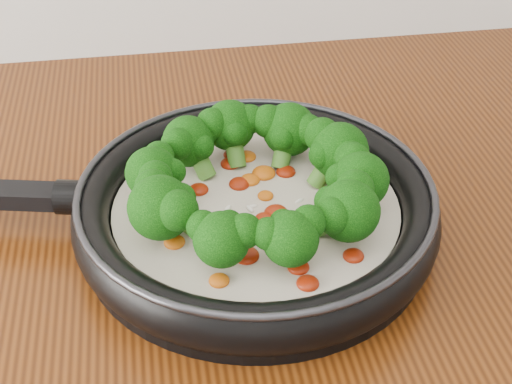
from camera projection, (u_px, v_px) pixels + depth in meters
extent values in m
cylinder|color=black|center=(256.00, 229.00, 0.69)|extent=(0.38, 0.38, 0.01)
torus|color=black|center=(256.00, 208.00, 0.68)|extent=(0.40, 0.40, 0.04)
torus|color=#2D2D33|center=(256.00, 188.00, 0.66)|extent=(0.39, 0.39, 0.01)
cylinder|color=black|center=(74.00, 197.00, 0.68)|extent=(0.04, 0.04, 0.03)
cylinder|color=beige|center=(256.00, 214.00, 0.68)|extent=(0.32, 0.32, 0.02)
ellipsoid|color=maroon|center=(308.00, 283.00, 0.59)|extent=(0.03, 0.03, 0.01)
ellipsoid|color=maroon|center=(167.00, 199.00, 0.68)|extent=(0.02, 0.02, 0.01)
ellipsoid|color=#D05A0D|center=(250.00, 180.00, 0.70)|extent=(0.03, 0.03, 0.01)
ellipsoid|color=maroon|center=(180.00, 210.00, 0.66)|extent=(0.02, 0.02, 0.01)
ellipsoid|color=maroon|center=(298.00, 267.00, 0.60)|extent=(0.02, 0.02, 0.01)
ellipsoid|color=#D05A0D|center=(265.00, 196.00, 0.68)|extent=(0.02, 0.02, 0.01)
ellipsoid|color=maroon|center=(239.00, 184.00, 0.70)|extent=(0.03, 0.03, 0.01)
ellipsoid|color=maroon|center=(286.00, 172.00, 0.71)|extent=(0.03, 0.03, 0.01)
ellipsoid|color=#D05A0D|center=(174.00, 242.00, 0.63)|extent=(0.03, 0.03, 0.01)
ellipsoid|color=maroon|center=(230.00, 164.00, 0.73)|extent=(0.03, 0.03, 0.01)
ellipsoid|color=maroon|center=(353.00, 256.00, 0.61)|extent=(0.02, 0.02, 0.01)
ellipsoid|color=#D05A0D|center=(366.00, 197.00, 0.68)|extent=(0.02, 0.02, 0.01)
ellipsoid|color=maroon|center=(276.00, 213.00, 0.66)|extent=(0.02, 0.02, 0.01)
ellipsoid|color=maroon|center=(231.00, 155.00, 0.74)|extent=(0.02, 0.02, 0.01)
ellipsoid|color=#D05A0D|center=(155.00, 190.00, 0.69)|extent=(0.03, 0.03, 0.01)
ellipsoid|color=maroon|center=(312.00, 215.00, 0.66)|extent=(0.02, 0.02, 0.01)
ellipsoid|color=maroon|center=(265.00, 220.00, 0.65)|extent=(0.02, 0.02, 0.01)
ellipsoid|color=#D05A0D|center=(219.00, 281.00, 0.59)|extent=(0.02, 0.02, 0.01)
ellipsoid|color=maroon|center=(340.00, 192.00, 0.69)|extent=(0.02, 0.02, 0.01)
ellipsoid|color=maroon|center=(199.00, 190.00, 0.69)|extent=(0.03, 0.03, 0.01)
ellipsoid|color=#D05A0D|center=(247.00, 157.00, 0.74)|extent=(0.03, 0.03, 0.01)
ellipsoid|color=maroon|center=(246.00, 256.00, 0.61)|extent=(0.03, 0.03, 0.01)
ellipsoid|color=maroon|center=(273.00, 212.00, 0.66)|extent=(0.02, 0.02, 0.01)
ellipsoid|color=#D05A0D|center=(264.00, 173.00, 0.71)|extent=(0.02, 0.02, 0.01)
ellipsoid|color=white|center=(354.00, 203.00, 0.68)|extent=(0.01, 0.01, 0.00)
ellipsoid|color=white|center=(228.00, 208.00, 0.67)|extent=(0.01, 0.01, 0.00)
ellipsoid|color=white|center=(250.00, 209.00, 0.66)|extent=(0.01, 0.01, 0.00)
ellipsoid|color=white|center=(202.00, 234.00, 0.64)|extent=(0.01, 0.01, 0.00)
ellipsoid|color=white|center=(334.00, 227.00, 0.65)|extent=(0.01, 0.01, 0.00)
ellipsoid|color=white|center=(329.00, 153.00, 0.74)|extent=(0.01, 0.01, 0.00)
ellipsoid|color=white|center=(276.00, 147.00, 0.75)|extent=(0.01, 0.01, 0.00)
ellipsoid|color=white|center=(322.00, 157.00, 0.73)|extent=(0.01, 0.01, 0.00)
ellipsoid|color=white|center=(177.00, 192.00, 0.69)|extent=(0.00, 0.01, 0.00)
ellipsoid|color=white|center=(327.00, 172.00, 0.72)|extent=(0.01, 0.01, 0.00)
ellipsoid|color=white|center=(277.00, 244.00, 0.63)|extent=(0.01, 0.01, 0.00)
ellipsoid|color=white|center=(293.00, 244.00, 0.62)|extent=(0.01, 0.01, 0.00)
ellipsoid|color=white|center=(299.00, 201.00, 0.68)|extent=(0.01, 0.01, 0.00)
ellipsoid|color=white|center=(253.00, 207.00, 0.67)|extent=(0.01, 0.01, 0.00)
ellipsoid|color=white|center=(271.00, 170.00, 0.71)|extent=(0.01, 0.01, 0.00)
ellipsoid|color=white|center=(323.00, 217.00, 0.66)|extent=(0.01, 0.01, 0.00)
ellipsoid|color=white|center=(170.00, 228.00, 0.64)|extent=(0.01, 0.01, 0.00)
ellipsoid|color=white|center=(185.00, 221.00, 0.66)|extent=(0.01, 0.01, 0.00)
ellipsoid|color=white|center=(172.00, 168.00, 0.72)|extent=(0.00, 0.01, 0.00)
ellipsoid|color=white|center=(236.00, 181.00, 0.70)|extent=(0.01, 0.01, 0.00)
ellipsoid|color=white|center=(158.00, 213.00, 0.66)|extent=(0.01, 0.01, 0.00)
ellipsoid|color=white|center=(234.00, 181.00, 0.70)|extent=(0.01, 0.01, 0.00)
cylinder|color=#528E2E|center=(338.00, 196.00, 0.66)|extent=(0.04, 0.03, 0.04)
sphere|color=black|center=(360.00, 180.00, 0.65)|extent=(0.06, 0.06, 0.05)
sphere|color=black|center=(354.00, 160.00, 0.66)|extent=(0.04, 0.04, 0.03)
sphere|color=black|center=(357.00, 187.00, 0.63)|extent=(0.04, 0.04, 0.03)
sphere|color=black|center=(340.00, 177.00, 0.65)|extent=(0.03, 0.03, 0.03)
cylinder|color=#528E2E|center=(323.00, 171.00, 0.69)|extent=(0.04, 0.03, 0.04)
sphere|color=black|center=(340.00, 151.00, 0.69)|extent=(0.07, 0.07, 0.06)
sphere|color=black|center=(322.00, 135.00, 0.70)|extent=(0.04, 0.04, 0.03)
sphere|color=black|center=(349.00, 158.00, 0.67)|extent=(0.04, 0.04, 0.03)
sphere|color=black|center=(323.00, 155.00, 0.68)|extent=(0.03, 0.03, 0.03)
cylinder|color=#528E2E|center=(283.00, 153.00, 0.72)|extent=(0.03, 0.04, 0.04)
sphere|color=black|center=(289.00, 129.00, 0.72)|extent=(0.06, 0.06, 0.05)
sphere|color=black|center=(268.00, 121.00, 0.72)|extent=(0.04, 0.04, 0.03)
sphere|color=black|center=(308.00, 130.00, 0.71)|extent=(0.04, 0.04, 0.03)
sphere|color=black|center=(283.00, 137.00, 0.71)|extent=(0.03, 0.03, 0.03)
cylinder|color=#528E2E|center=(235.00, 150.00, 0.72)|extent=(0.02, 0.04, 0.04)
sphere|color=black|center=(230.00, 125.00, 0.73)|extent=(0.06, 0.06, 0.05)
sphere|color=black|center=(212.00, 124.00, 0.71)|extent=(0.04, 0.04, 0.03)
sphere|color=black|center=(249.00, 119.00, 0.72)|extent=(0.04, 0.04, 0.03)
sphere|color=black|center=(235.00, 133.00, 0.71)|extent=(0.03, 0.03, 0.03)
cylinder|color=#528E2E|center=(201.00, 163.00, 0.71)|extent=(0.03, 0.04, 0.04)
sphere|color=black|center=(188.00, 141.00, 0.71)|extent=(0.06, 0.06, 0.05)
sphere|color=black|center=(177.00, 144.00, 0.69)|extent=(0.04, 0.04, 0.03)
sphere|color=black|center=(205.00, 130.00, 0.71)|extent=(0.04, 0.04, 0.03)
sphere|color=black|center=(201.00, 147.00, 0.69)|extent=(0.03, 0.03, 0.03)
cylinder|color=#528E2E|center=(174.00, 191.00, 0.67)|extent=(0.04, 0.02, 0.04)
sphere|color=black|center=(152.00, 173.00, 0.65)|extent=(0.06, 0.06, 0.05)
sphere|color=black|center=(155.00, 178.00, 0.64)|extent=(0.04, 0.04, 0.03)
sphere|color=black|center=(159.00, 156.00, 0.67)|extent=(0.03, 0.03, 0.03)
sphere|color=black|center=(173.00, 172.00, 0.65)|extent=(0.03, 0.03, 0.02)
cylinder|color=#528E2E|center=(182.00, 219.00, 0.63)|extent=(0.04, 0.03, 0.04)
sphere|color=black|center=(160.00, 208.00, 0.61)|extent=(0.07, 0.07, 0.06)
sphere|color=black|center=(178.00, 210.00, 0.59)|extent=(0.04, 0.04, 0.03)
sphere|color=black|center=(153.00, 188.00, 0.62)|extent=(0.04, 0.04, 0.03)
sphere|color=black|center=(180.00, 199.00, 0.62)|extent=(0.03, 0.03, 0.03)
cylinder|color=#528E2E|center=(230.00, 243.00, 0.61)|extent=(0.03, 0.04, 0.04)
sphere|color=black|center=(222.00, 240.00, 0.58)|extent=(0.06, 0.06, 0.05)
sphere|color=black|center=(245.00, 231.00, 0.58)|extent=(0.03, 0.03, 0.03)
sphere|color=black|center=(203.00, 226.00, 0.59)|extent=(0.03, 0.03, 0.03)
sphere|color=black|center=(229.00, 224.00, 0.59)|extent=(0.03, 0.03, 0.02)
cylinder|color=#528E2E|center=(282.00, 243.00, 0.61)|extent=(0.02, 0.04, 0.04)
sphere|color=black|center=(290.00, 239.00, 0.58)|extent=(0.06, 0.06, 0.05)
sphere|color=black|center=(309.00, 222.00, 0.58)|extent=(0.03, 0.03, 0.03)
sphere|color=black|center=(268.00, 234.00, 0.57)|extent=(0.03, 0.03, 0.03)
sphere|color=black|center=(283.00, 223.00, 0.59)|extent=(0.03, 0.03, 0.02)
cylinder|color=#528E2E|center=(327.00, 221.00, 0.63)|extent=(0.04, 0.04, 0.04)
sphere|color=black|center=(349.00, 211.00, 0.61)|extent=(0.06, 0.06, 0.05)
sphere|color=black|center=(355.00, 189.00, 0.62)|extent=(0.04, 0.04, 0.03)
sphere|color=black|center=(333.00, 215.00, 0.59)|extent=(0.04, 0.04, 0.03)
sphere|color=black|center=(330.00, 201.00, 0.61)|extent=(0.03, 0.03, 0.03)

